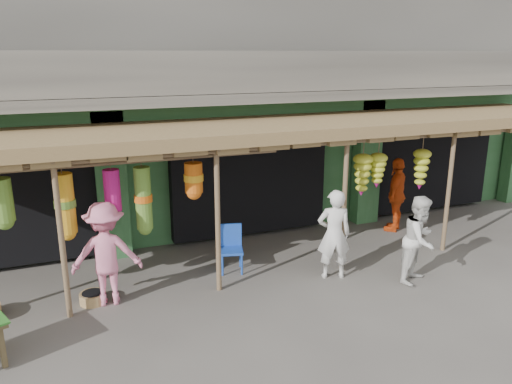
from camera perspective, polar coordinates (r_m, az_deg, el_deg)
name	(u,v)px	position (r m, az deg, el deg)	size (l,w,h in m)	color
ground	(291,272)	(9.73, 3.97, -9.10)	(80.00, 80.00, 0.00)	#514C47
building	(212,80)	(13.40, -5.03, 12.60)	(16.40, 6.80, 7.00)	gray
awning	(268,133)	(9.62, 1.34, 6.72)	(14.00, 2.70, 2.79)	brown
blue_chair	(231,245)	(9.63, -2.87, -6.11)	(0.53, 0.53, 0.90)	#1B48B5
basket_left	(93,298)	(8.99, -18.15, -11.42)	(0.43, 0.43, 0.18)	#8D5F40
person_front	(334,234)	(9.29, 8.90, -4.80)	(0.62, 0.41, 1.70)	silver
person_right	(420,239)	(9.52, 18.23, -5.17)	(0.79, 0.61, 1.62)	silver
person_vendor	(397,194)	(12.09, 15.77, -0.27)	(1.02, 0.43, 1.75)	#E04C15
person_shopper	(106,254)	(8.61, -16.75, -6.78)	(1.14, 0.65, 1.76)	pink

